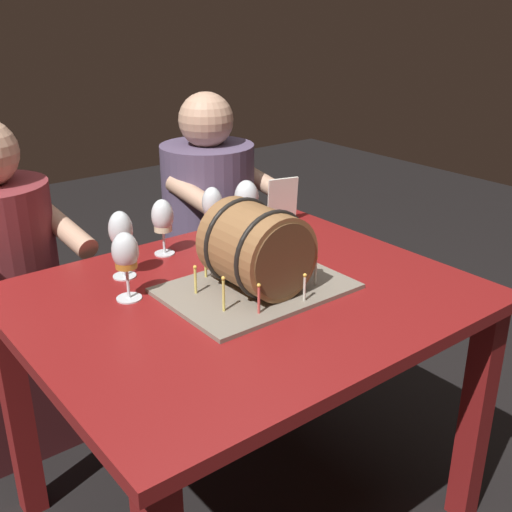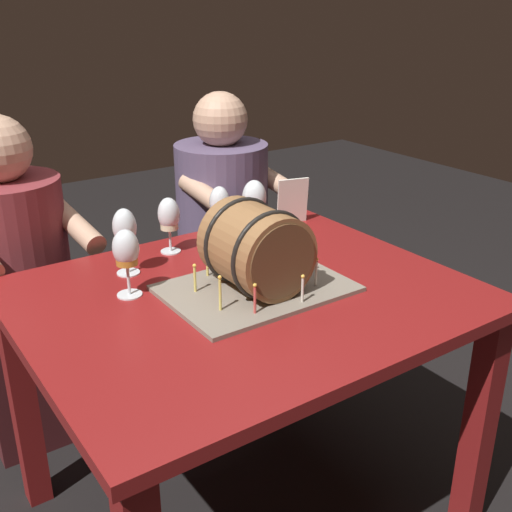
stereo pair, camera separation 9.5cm
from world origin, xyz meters
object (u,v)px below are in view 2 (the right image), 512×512
wine_glass_rose (220,205)px  menu_card (293,201)px  dining_table (245,330)px  wine_glass_empty (125,229)px  person_seated_right (223,244)px  person_seated_left (20,295)px  wine_glass_amber (126,251)px  wine_glass_white (169,217)px  barrel_cake (256,253)px  wine_glass_red (254,200)px

wine_glass_rose → menu_card: 0.30m
dining_table → wine_glass_empty: wine_glass_empty is taller
wine_glass_empty → person_seated_right: 0.85m
person_seated_left → person_seated_right: (0.81, 0.00, 0.00)m
wine_glass_amber → person_seated_left: person_seated_left is taller
wine_glass_amber → menu_card: 0.74m
menu_card → wine_glass_white: bearing=-165.2°
dining_table → wine_glass_white: 0.44m
wine_glass_amber → barrel_cake: bearing=-29.5°
wine_glass_rose → wine_glass_amber: bearing=-153.5°
wine_glass_rose → menu_card: size_ratio=1.15×
wine_glass_empty → menu_card: wine_glass_empty is taller
wine_glass_rose → menu_card: wine_glass_rose is taller
dining_table → person_seated_right: 0.88m
dining_table → menu_card: 0.61m
wine_glass_amber → wine_glass_empty: bearing=67.4°
wine_glass_empty → wine_glass_white: bearing=23.8°
wine_glass_amber → person_seated_right: size_ratio=0.16×
wine_glass_red → wine_glass_empty: bearing=-176.2°
wine_glass_white → wine_glass_amber: (-0.23, -0.21, 0.01)m
wine_glass_red → person_seated_left: size_ratio=0.17×
wine_glass_rose → wine_glass_amber: size_ratio=0.99×
wine_glass_empty → wine_glass_red: (0.46, 0.03, -0.01)m
wine_glass_rose → wine_glass_empty: bearing=-169.0°
menu_card → person_seated_left: size_ratio=0.14×
wine_glass_red → person_seated_right: 0.58m
dining_table → wine_glass_amber: bearing=149.4°
wine_glass_white → wine_glass_red: bearing=-9.5°
wine_glass_white → wine_glass_amber: 0.31m
wine_glass_rose → wine_glass_red: wine_glass_red is taller
wine_glass_empty → wine_glass_white: (0.18, 0.08, -0.02)m
wine_glass_empty → wine_glass_amber: bearing=-112.6°
wine_glass_rose → menu_card: (0.30, 0.01, -0.04)m
wine_glass_empty → dining_table: bearing=-54.6°
wine_glass_rose → wine_glass_red: bearing=-19.4°
barrel_cake → wine_glass_amber: 0.34m
wine_glass_empty → person_seated_right: size_ratio=0.17×
barrel_cake → wine_glass_white: 0.38m
dining_table → person_seated_left: bearing=117.8°
barrel_cake → wine_glass_red: barrel_cake is taller
dining_table → wine_glass_rose: bearing=68.0°
wine_glass_amber → person_seated_right: 0.97m
wine_glass_empty → wine_glass_white: wine_glass_empty is taller
wine_glass_empty → menu_card: size_ratio=1.21×
barrel_cake → wine_glass_rose: (0.11, 0.37, 0.01)m
menu_card → barrel_cake: bearing=-123.1°
dining_table → wine_glass_empty: bearing=125.4°
wine_glass_rose → wine_glass_amber: (-0.41, -0.20, 0.00)m
wine_glass_white → wine_glass_empty: bearing=-156.2°
wine_glass_rose → person_seated_left: size_ratio=0.16×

